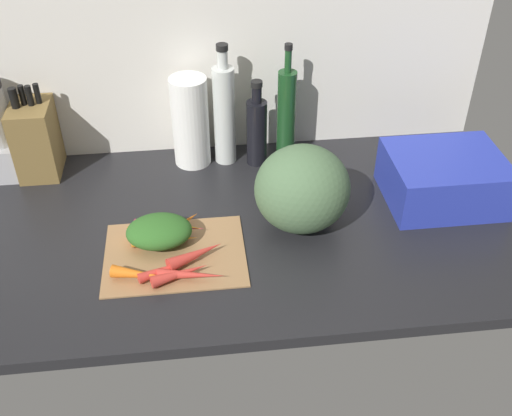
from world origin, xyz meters
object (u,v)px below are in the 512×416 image
object	(u,v)px
bottle_2	(286,114)
dish_rack	(444,178)
carrot_2	(140,274)
carrot_0	(170,268)
winter_squash	(302,189)
bottle_0	(224,113)
carrot_1	(169,227)
knife_block	(36,139)
bottle_1	(257,130)
carrot_3	(191,275)
carrot_7	(182,224)
carrot_4	(180,274)
carrot_5	(165,240)
paper_towel_roll	(189,122)
carrot_8	(160,227)
carrot_9	(196,254)
carrot_6	(172,226)
cutting_board	(175,254)

from	to	relation	value
bottle_2	dish_rack	bearing A→B (deg)	-33.36
carrot_2	carrot_0	bearing A→B (deg)	14.52
winter_squash	bottle_0	size ratio (longest dim) A/B	0.66
winter_squash	bottle_0	xyz separation A→B (cm)	(-16.32, 32.71, 4.11)
carrot_1	knife_block	distance (cm)	49.27
carrot_0	bottle_1	world-z (taller)	bottle_1
carrot_3	carrot_7	xyz separation A→B (cm)	(-1.74, 18.91, -0.16)
carrot_3	winter_squash	distance (cm)	34.12
carrot_2	bottle_0	bearing A→B (deg)	64.80
carrot_4	dish_rack	distance (cm)	73.63
carrot_3	bottle_1	bearing A→B (deg)	66.99
carrot_5	dish_rack	bearing A→B (deg)	8.97
paper_towel_roll	carrot_8	bearing A→B (deg)	-104.78
carrot_3	carrot_8	size ratio (longest dim) A/B	0.97
carrot_3	carrot_4	distance (cm)	2.68
dish_rack	bottle_1	bearing A→B (deg)	153.18
carrot_9	bottle_2	world-z (taller)	bottle_2
bottle_2	dish_rack	size ratio (longest dim) A/B	1.19
bottle_0	carrot_6	bearing A→B (deg)	-115.88
carrot_8	paper_towel_roll	bearing A→B (deg)	75.22
cutting_board	bottle_0	size ratio (longest dim) A/B	0.95
carrot_5	bottle_0	size ratio (longest dim) A/B	0.45
carrot_1	knife_block	bearing A→B (deg)	137.18
carrot_5	carrot_0	bearing A→B (deg)	-83.53
carrot_5	dish_rack	distance (cm)	73.92
cutting_board	bottle_2	xyz separation A→B (cm)	(32.66, 39.87, 13.74)
winter_squash	paper_towel_roll	size ratio (longest dim) A/B	0.90
carrot_1	carrot_6	xyz separation A→B (cm)	(0.60, 0.35, 0.10)
carrot_5	carrot_7	xyz separation A→B (cm)	(4.24, 5.95, -0.21)
carrot_3	bottle_0	distance (cm)	53.14
carrot_0	knife_block	size ratio (longest dim) A/B	0.57
carrot_9	carrot_8	bearing A→B (deg)	126.84
carrot_6	bottle_1	size ratio (longest dim) A/B	0.58
carrot_3	bottle_0	xyz separation A→B (cm)	(11.58, 50.19, 13.07)
carrot_7	carrot_1	bearing A→B (deg)	-151.90
carrot_6	knife_block	world-z (taller)	knife_block
cutting_board	carrot_4	distance (cm)	9.24
carrot_2	carrot_7	size ratio (longest dim) A/B	1.23
carrot_7	winter_squash	world-z (taller)	winter_squash
carrot_1	dish_rack	xyz separation A→B (cm)	(71.74, 7.19, 3.89)
carrot_0	bottle_1	bearing A→B (deg)	60.71
knife_block	bottle_1	xyz separation A→B (cm)	(60.85, -2.31, -0.04)
winter_squash	bottle_0	bearing A→B (deg)	116.51
carrot_0	carrot_4	size ratio (longest dim) A/B	1.13
bottle_1	carrot_6	bearing A→B (deg)	-129.01
bottle_2	winter_squash	bearing A→B (deg)	-91.89
carrot_4	knife_block	world-z (taller)	knife_block
winter_squash	carrot_9	bearing A→B (deg)	-157.43
carrot_8	carrot_1	bearing A→B (deg)	-3.51
carrot_4	bottle_0	distance (cm)	53.19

